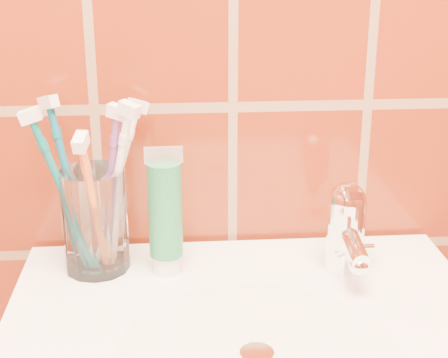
{
  "coord_description": "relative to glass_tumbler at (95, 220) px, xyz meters",
  "views": [
    {
      "loc": [
        -0.08,
        0.31,
        1.27
      ],
      "look_at": [
        -0.02,
        1.08,
        0.98
      ],
      "focal_mm": 55.0,
      "sensor_mm": 36.0,
      "label": 1
    }
  ],
  "objects": [
    {
      "name": "toothbrush_2",
      "position": [
        0.03,
        0.03,
        0.04
      ],
      "size": [
        0.16,
        0.15,
        0.23
      ],
      "primitive_type": null,
      "rotation": [
        0.36,
        0.0,
        2.12
      ],
      "color": "white",
      "rests_on": "glass_tumbler"
    },
    {
      "name": "toothbrush_1",
      "position": [
        0.01,
        -0.03,
        0.03
      ],
      "size": [
        0.06,
        0.16,
        0.22
      ],
      "primitive_type": null,
      "rotation": [
        0.34,
        0.0,
        -0.18
      ],
      "color": "orange",
      "rests_on": "glass_tumbler"
    },
    {
      "name": "toothbrush_5",
      "position": [
        0.03,
        -0.0,
        0.04
      ],
      "size": [
        0.13,
        0.12,
        0.24
      ],
      "primitive_type": null,
      "rotation": [
        0.25,
        0.0,
        1.01
      ],
      "color": "white",
      "rests_on": "glass_tumbler"
    },
    {
      "name": "toothbrush_4",
      "position": [
        0.02,
        0.0,
        0.04
      ],
      "size": [
        0.1,
        0.09,
        0.23
      ],
      "primitive_type": null,
      "rotation": [
        0.17,
        0.0,
        1.08
      ],
      "color": "#76428D",
      "rests_on": "glass_tumbler"
    },
    {
      "name": "glass_tumbler",
      "position": [
        0.0,
        0.0,
        0.0
      ],
      "size": [
        0.09,
        0.09,
        0.13
      ],
      "primitive_type": "cylinder",
      "rotation": [
        0.0,
        0.0,
        -0.04
      ],
      "color": "white",
      "rests_on": "pedestal_sink"
    },
    {
      "name": "toothbrush_3",
      "position": [
        -0.03,
        0.01,
        0.04
      ],
      "size": [
        0.13,
        0.13,
        0.24
      ],
      "primitive_type": null,
      "rotation": [
        0.26,
        0.0,
        -2.29
      ],
      "color": "#0D596E",
      "rests_on": "glass_tumbler"
    },
    {
      "name": "toothbrush_0",
      "position": [
        -0.03,
        -0.01,
        0.04
      ],
      "size": [
        0.09,
        0.09,
        0.22
      ],
      "primitive_type": null,
      "rotation": [
        0.31,
        0.0,
        -1.56
      ],
      "color": "#0C6465",
      "rests_on": "glass_tumbler"
    },
    {
      "name": "toothpaste_tube",
      "position": [
        0.09,
        -0.02,
        0.01
      ],
      "size": [
        0.05,
        0.04,
        0.17
      ],
      "rotation": [
        0.0,
        0.0,
        0.03
      ],
      "color": "white",
      "rests_on": "pedestal_sink"
    },
    {
      "name": "faucet",
      "position": [
        0.32,
        -0.03,
        -0.0
      ],
      "size": [
        0.05,
        0.11,
        0.12
      ],
      "color": "white",
      "rests_on": "pedestal_sink"
    }
  ]
}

